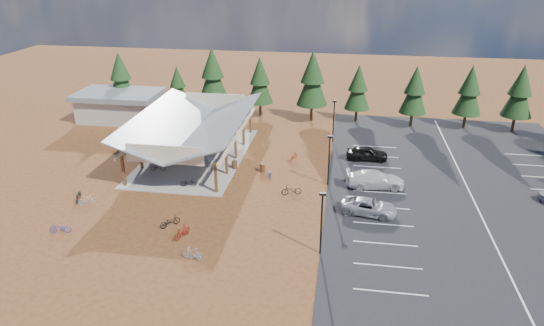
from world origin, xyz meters
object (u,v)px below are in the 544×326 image
at_px(bike_10, 60,228).
at_px(car_2, 369,207).
at_px(bike_8, 79,195).
at_px(bike_9, 87,200).
at_px(outbuilding, 119,105).
at_px(bike_15, 294,156).
at_px(bike_11, 182,232).
at_px(lamp_post_0, 322,219).
at_px(car_4, 367,153).
at_px(bike_1, 180,156).
at_px(bike_14, 270,174).
at_px(lamp_post_2, 334,118).
at_px(car_3, 375,179).
at_px(bike_5, 210,161).
at_px(bike_pavilion, 194,124).
at_px(bike_12, 170,221).
at_px(bike_6, 212,145).
at_px(bike_0, 158,167).
at_px(trash_bin_1, 263,168).
at_px(bike_7, 217,138).
at_px(trash_bin_0, 235,165).
at_px(bike_4, 188,183).
at_px(bike_13, 193,254).
at_px(bike_3, 179,134).
at_px(bike_2, 176,141).
at_px(bike_16, 292,190).

xyz_separation_m(bike_10, car_2, (24.92, 7.06, 0.26)).
relative_size(bike_8, bike_9, 1.20).
bearing_deg(outbuilding, bike_15, -22.63).
bearing_deg(bike_11, lamp_post_0, 20.59).
xyz_separation_m(bike_11, car_4, (15.00, 18.40, 0.27)).
xyz_separation_m(bike_1, bike_14, (10.44, -2.72, -0.19)).
xyz_separation_m(lamp_post_2, bike_11, (-11.06, -23.52, -2.44)).
bearing_deg(car_3, bike_5, 76.35).
distance_m(bike_pavilion, bike_14, 10.65).
bearing_deg(bike_12, bike_14, -80.10).
relative_size(bike_6, bike_9, 0.97).
distance_m(bike_1, bike_15, 12.47).
distance_m(bike_0, bike_11, 13.60).
xyz_separation_m(bike_1, bike_9, (-5.10, -10.94, -0.12)).
distance_m(lamp_post_0, trash_bin_1, 15.87).
bearing_deg(bike_pavilion, bike_1, -130.10).
relative_size(bike_7, car_3, 0.32).
xyz_separation_m(bike_9, bike_11, (10.33, -4.06, 0.07)).
bearing_deg(bike_6, bike_0, 156.40).
xyz_separation_m(trash_bin_0, bike_15, (5.93, 3.28, 0.03)).
height_order(bike_5, bike_12, bike_5).
relative_size(bike_12, bike_14, 1.22).
bearing_deg(outbuilding, trash_bin_0, -35.69).
bearing_deg(car_2, bike_15, 45.26).
relative_size(bike_7, car_4, 0.39).
height_order(outbuilding, bike_4, outbuilding).
bearing_deg(lamp_post_0, bike_0, 145.00).
relative_size(bike_10, car_3, 0.31).
relative_size(bike_0, bike_13, 0.93).
relative_size(bike_4, car_3, 0.27).
relative_size(lamp_post_2, bike_4, 3.40).
xyz_separation_m(bike_3, bike_4, (5.22, -12.80, -0.16)).
bearing_deg(bike_0, bike_pavilion, -31.31).
bearing_deg(bike_pavilion, car_3, -13.96).
xyz_separation_m(bike_1, bike_2, (-1.95, 4.35, 0.01)).
bearing_deg(bike_7, bike_13, -156.92).
bearing_deg(bike_13, bike_2, -148.62).
bearing_deg(bike_16, bike_11, -58.18).
relative_size(bike_5, bike_11, 0.99).
relative_size(bike_0, bike_9, 1.04).
relative_size(bike_2, bike_12, 1.02).
relative_size(lamp_post_0, bike_6, 3.40).
relative_size(outbuilding, lamp_post_0, 2.14).
relative_size(bike_4, car_4, 0.34).
bearing_deg(bike_5, car_3, -99.15).
bearing_deg(bike_15, bike_pavilion, 25.50).
bearing_deg(bike_3, bike_10, 178.22).
distance_m(car_2, car_3, 5.51).
height_order(bike_3, bike_6, bike_3).
distance_m(trash_bin_0, trash_bin_1, 3.06).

